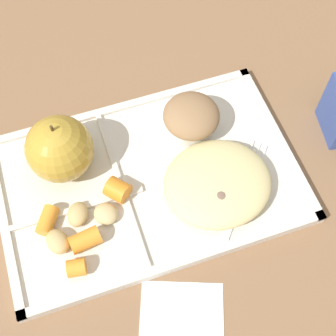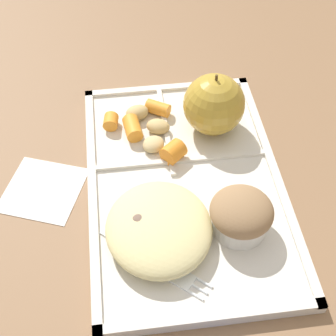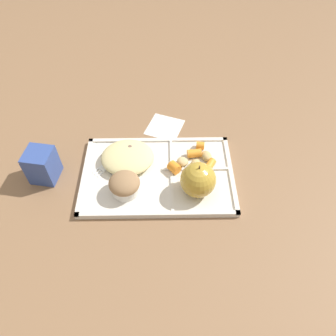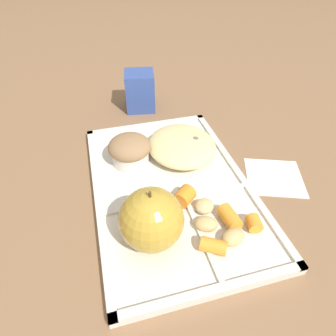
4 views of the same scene
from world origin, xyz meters
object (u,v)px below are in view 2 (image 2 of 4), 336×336
Objects in this scene: lunch_tray at (185,184)px; green_apple at (214,105)px; plastic_fork at (161,266)px; bran_muffin at (241,215)px.

green_apple is (-0.10, 0.05, 0.05)m from lunch_tray.
green_apple is at bearing 150.61° from lunch_tray.
lunch_tray is at bearing 159.34° from plastic_fork.
green_apple is at bearing 155.33° from plastic_fork.
bran_muffin is 0.62× the size of plastic_fork.
bran_muffin reaches higher than plastic_fork.
bran_muffin is at bearing 112.44° from plastic_fork.
bran_muffin is (0.18, 0.00, -0.02)m from green_apple.
plastic_fork is at bearing -67.56° from bran_muffin.
bran_muffin is (0.08, 0.05, 0.03)m from lunch_tray.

